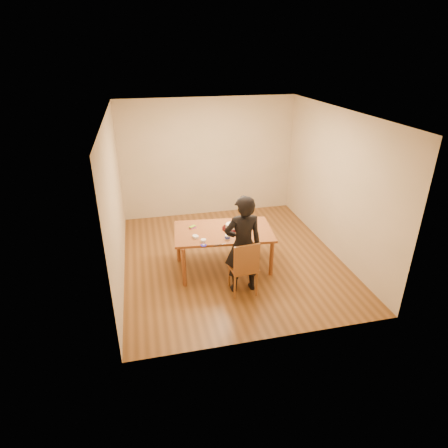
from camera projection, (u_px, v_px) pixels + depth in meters
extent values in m
cube|color=brown|center=(231.00, 258.00, 7.17)|extent=(4.00, 4.50, 0.00)
cube|color=silver|center=(233.00, 113.00, 6.01)|extent=(4.00, 4.50, 0.00)
cube|color=tan|center=(208.00, 158.00, 8.57)|extent=(4.00, 0.00, 2.70)
cube|color=tan|center=(115.00, 201.00, 6.19)|extent=(0.00, 4.50, 2.70)
cube|color=tan|center=(336.00, 183.00, 6.99)|extent=(0.00, 4.50, 2.70)
cube|color=brown|center=(223.00, 232.00, 6.55)|extent=(1.79, 1.18, 0.04)
cube|color=brown|center=(243.00, 267.00, 6.02)|extent=(0.46, 0.46, 0.04)
cylinder|color=#AD0B16|center=(231.00, 228.00, 6.60)|extent=(0.32, 0.32, 0.02)
cylinder|color=white|center=(231.00, 226.00, 6.58)|extent=(0.20, 0.20, 0.06)
ellipsoid|color=white|center=(231.00, 224.00, 6.56)|extent=(0.20, 0.20, 0.03)
cylinder|color=white|center=(227.00, 237.00, 6.23)|extent=(0.09, 0.09, 0.08)
cylinder|color=#2118A1|center=(203.00, 245.00, 6.04)|extent=(0.10, 0.10, 0.01)
ellipsoid|color=white|center=(203.00, 245.00, 6.04)|extent=(0.04, 0.04, 0.02)
cylinder|color=white|center=(203.00, 241.00, 6.15)|extent=(0.09, 0.09, 0.04)
cylinder|color=white|center=(196.00, 237.00, 6.27)|extent=(0.09, 0.09, 0.04)
cylinder|color=white|center=(195.00, 236.00, 6.29)|extent=(0.09, 0.09, 0.04)
cube|color=#E937B4|center=(193.00, 228.00, 6.63)|extent=(0.13, 0.11, 0.02)
cube|color=green|center=(192.00, 227.00, 6.62)|extent=(0.13, 0.12, 0.02)
cube|color=black|center=(217.00, 245.00, 6.04)|extent=(0.14, 0.05, 0.01)
imported|color=black|center=(243.00, 245.00, 5.89)|extent=(0.61, 0.41, 1.67)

